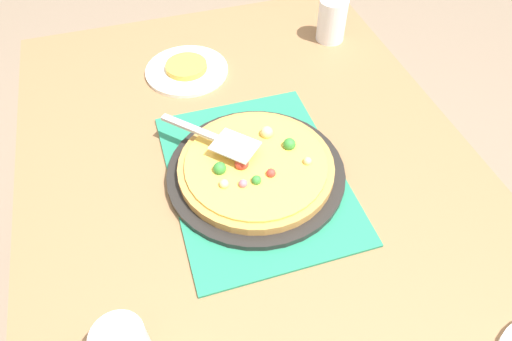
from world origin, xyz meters
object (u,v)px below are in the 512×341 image
pizza_pan (256,173)px  plate_far_right (187,70)px  served_slice_right (186,66)px  pizza (256,166)px  pizza_server (216,138)px  cup_near (332,20)px

pizza_pan → plate_far_right: pizza_pan is taller
pizza_pan → served_slice_right: size_ratio=3.45×
pizza → pizza_server: (0.07, 0.07, 0.04)m
pizza → plate_far_right: size_ratio=1.50×
served_slice_right → cup_near: bearing=-85.5°
pizza → served_slice_right: pizza is taller
cup_near → pizza_server: bearing=130.9°
pizza → plate_far_right: 0.41m
pizza_pan → pizza_server: pizza_server is taller
plate_far_right → cup_near: bearing=-85.5°
pizza_pan → pizza_server: bearing=43.8°
pizza → served_slice_right: 0.41m
pizza_pan → served_slice_right: 0.41m
cup_near → pizza: bearing=140.8°
pizza → pizza_server: pizza_server is taller
plate_far_right → served_slice_right: 0.01m
pizza_pan → plate_far_right: (0.41, 0.07, -0.01)m
pizza → cup_near: 0.57m
plate_far_right → pizza_server: pizza_server is taller
pizza → plate_far_right: (0.41, 0.07, -0.03)m
pizza_pan → pizza: (0.00, -0.00, 0.02)m
pizza → pizza_server: 0.10m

